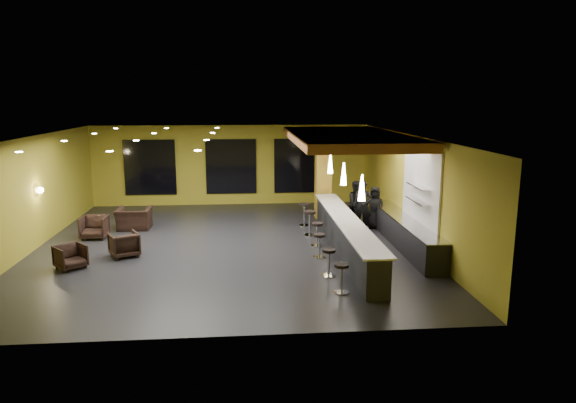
{
  "coord_description": "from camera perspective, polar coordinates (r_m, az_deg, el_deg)",
  "views": [
    {
      "loc": [
        0.57,
        -16.06,
        4.68
      ],
      "look_at": [
        2.0,
        0.5,
        1.3
      ],
      "focal_mm": 32.0,
      "sensor_mm": 36.0,
      "label": 1
    }
  ],
  "objects": [
    {
      "name": "bar_stool_3",
      "position": [
        16.42,
        3.26,
        -3.31
      ],
      "size": [
        0.39,
        0.39,
        0.77
      ],
      "rotation": [
        0.0,
        0.0,
        -0.36
      ],
      "color": "silver",
      "rests_on": "floor"
    },
    {
      "name": "bar_stool_5",
      "position": [
        18.96,
        1.84,
        -1.11
      ],
      "size": [
        0.43,
        0.43,
        0.85
      ],
      "rotation": [
        0.0,
        0.0,
        -0.27
      ],
      "color": "silver",
      "rests_on": "floor"
    },
    {
      "name": "bar_counter",
      "position": [
        15.93,
        6.4,
        -3.79
      ],
      "size": [
        0.6,
        8.0,
        1.0
      ],
      "primitive_type": "cube",
      "color": "black",
      "rests_on": "floor"
    },
    {
      "name": "wall_right",
      "position": [
        17.22,
        13.7,
        1.37
      ],
      "size": [
        0.1,
        13.0,
        3.5
      ],
      "primitive_type": "cube",
      "color": "#A29624",
      "rests_on": "floor"
    },
    {
      "name": "bar_stool_0",
      "position": [
        12.62,
        5.95,
        -8.06
      ],
      "size": [
        0.37,
        0.37,
        0.74
      ],
      "rotation": [
        0.0,
        0.0,
        -0.16
      ],
      "color": "silver",
      "rests_on": "floor"
    },
    {
      "name": "wall_sconce",
      "position": [
        18.01,
        -25.86,
        1.13
      ],
      "size": [
        0.22,
        0.22,
        0.22
      ],
      "primitive_type": "sphere",
      "color": "#FFE5B2",
      "rests_on": "wall_left"
    },
    {
      "name": "armchair_c",
      "position": [
        18.5,
        -20.71,
        -2.68
      ],
      "size": [
        0.83,
        0.86,
        0.77
      ],
      "primitive_type": "imported",
      "rotation": [
        0.0,
        0.0,
        -0.01
      ],
      "color": "black",
      "rests_on": "floor"
    },
    {
      "name": "column",
      "position": [
        20.11,
        3.93,
        3.09
      ],
      "size": [
        0.6,
        0.6,
        3.5
      ],
      "primitive_type": "cube",
      "color": "#A68225",
      "rests_on": "floor"
    },
    {
      "name": "bar_stool_1",
      "position": [
        13.72,
        4.55,
        -6.38
      ],
      "size": [
        0.38,
        0.38,
        0.75
      ],
      "rotation": [
        0.0,
        0.0,
        -0.22
      ],
      "color": "silver",
      "rests_on": "floor"
    },
    {
      "name": "wood_soffit",
      "position": [
        17.45,
        6.46,
        7.08
      ],
      "size": [
        3.6,
        8.0,
        0.28
      ],
      "primitive_type": "cube",
      "color": "#A56130",
      "rests_on": "ceiling"
    },
    {
      "name": "wall_back",
      "position": [
        22.81,
        -6.34,
        4.05
      ],
      "size": [
        12.0,
        0.1,
        3.5
      ],
      "primitive_type": "cube",
      "color": "#A29624",
      "rests_on": "floor"
    },
    {
      "name": "bar_top",
      "position": [
        15.8,
        6.44,
        -1.96
      ],
      "size": [
        0.78,
        8.1,
        0.05
      ],
      "primitive_type": "cube",
      "color": "silver",
      "rests_on": "bar_counter"
    },
    {
      "name": "prep_top",
      "position": [
        16.8,
        12.81,
        -1.85
      ],
      "size": [
        0.72,
        6.0,
        0.03
      ],
      "primitive_type": "cube",
      "color": "silver",
      "rests_on": "prep_counter"
    },
    {
      "name": "bar_stool_4",
      "position": [
        17.61,
        2.43,
        -2.06
      ],
      "size": [
        0.44,
        0.44,
        0.87
      ],
      "rotation": [
        0.0,
        0.0,
        -0.04
      ],
      "color": "silver",
      "rests_on": "floor"
    },
    {
      "name": "ceiling",
      "position": [
        16.11,
        -7.01,
        7.39
      ],
      "size": [
        12.0,
        13.0,
        0.1
      ],
      "primitive_type": "cube",
      "color": "black"
    },
    {
      "name": "bar_stool_2",
      "position": [
        15.27,
        3.5,
        -4.57
      ],
      "size": [
        0.37,
        0.37,
        0.72
      ],
      "rotation": [
        0.0,
        0.0,
        0.0
      ],
      "color": "silver",
      "rests_on": "floor"
    },
    {
      "name": "window_right",
      "position": [
        22.83,
        1.23,
        3.99
      ],
      "size": [
        2.2,
        0.06,
        2.4
      ],
      "primitive_type": "cube",
      "color": "black",
      "rests_on": "wall_back"
    },
    {
      "name": "wall_left",
      "position": [
        17.62,
        -26.92,
        0.66
      ],
      "size": [
        0.1,
        13.0,
        3.5
      ],
      "primitive_type": "cube",
      "color": "#A29624",
      "rests_on": "floor"
    },
    {
      "name": "staff_c",
      "position": [
        18.81,
        9.59,
        -0.67
      ],
      "size": [
        0.87,
        0.7,
        1.54
      ],
      "primitive_type": "imported",
      "rotation": [
        0.0,
        0.0,
        -0.32
      ],
      "color": "black",
      "rests_on": "floor"
    },
    {
      "name": "pendant_2",
      "position": [
        18.47,
        4.72,
        4.21
      ],
      "size": [
        0.2,
        0.2,
        0.7
      ],
      "primitive_type": "cone",
      "color": "white",
      "rests_on": "wood_soffit"
    },
    {
      "name": "wall_front",
      "position": [
        9.97,
        -8.04,
        -5.72
      ],
      "size": [
        12.0,
        0.1,
        3.5
      ],
      "primitive_type": "cube",
      "color": "#A29624",
      "rests_on": "floor"
    },
    {
      "name": "window_left",
      "position": [
        23.06,
        -15.09,
        3.68
      ],
      "size": [
        2.2,
        0.06,
        2.4
      ],
      "primitive_type": "cube",
      "color": "black",
      "rests_on": "wall_back"
    },
    {
      "name": "pendant_1",
      "position": [
        16.03,
        6.2,
        3.07
      ],
      "size": [
        0.2,
        0.2,
        0.7
      ],
      "primitive_type": "cone",
      "color": "white",
      "rests_on": "wood_soffit"
    },
    {
      "name": "floor",
      "position": [
        16.75,
        -6.71,
        -4.99
      ],
      "size": [
        12.0,
        13.0,
        0.1
      ],
      "primitive_type": "cube",
      "color": "black",
      "rests_on": "ground"
    },
    {
      "name": "wall_shelf_lower",
      "position": [
        16.06,
        14.25,
        0.08
      ],
      "size": [
        0.3,
        1.5,
        0.03
      ],
      "primitive_type": "cube",
      "color": "silver",
      "rests_on": "wall_right"
    },
    {
      "name": "staff_a",
      "position": [
        18.26,
        8.27,
        -0.52
      ],
      "size": [
        0.75,
        0.58,
        1.83
      ],
      "primitive_type": "imported",
      "rotation": [
        0.0,
        0.0,
        -0.23
      ],
      "color": "black",
      "rests_on": "floor"
    },
    {
      "name": "armchair_d",
      "position": [
        19.34,
        -16.73,
        -1.84
      ],
      "size": [
        1.2,
        1.05,
        0.77
      ],
      "primitive_type": "imported",
      "rotation": [
        0.0,
        0.0,
        3.13
      ],
      "color": "black",
      "rests_on": "floor"
    },
    {
      "name": "pendant_0",
      "position": [
        13.62,
        8.21,
        1.52
      ],
      "size": [
        0.2,
        0.2,
        0.7
      ],
      "primitive_type": "cone",
      "color": "white",
      "rests_on": "wood_soffit"
    },
    {
      "name": "prep_counter",
      "position": [
        16.91,
        12.74,
        -3.35
      ],
      "size": [
        0.7,
        6.0,
        0.86
      ],
      "primitive_type": "cube",
      "color": "black",
      "rests_on": "floor"
    },
    {
      "name": "tile_backsplash",
      "position": [
        16.22,
        14.55,
        1.61
      ],
      "size": [
        0.06,
        3.2,
        2.4
      ],
      "primitive_type": "cube",
      "color": "white",
      "rests_on": "wall_right"
    },
    {
      "name": "wall_shelf_upper",
      "position": [
        15.98,
        14.33,
        1.66
      ],
      "size": [
        0.3,
        1.5,
        0.03
      ],
      "primitive_type": "cube",
      "color": "silver",
      "rests_on": "wall_right"
    },
    {
      "name": "staff_b",
      "position": [
        19.03,
        7.67,
        -0.24
      ],
      "size": [
        0.98,
        0.87,
        1.68
      ],
      "primitive_type": "imported",
      "rotation": [
        0.0,
        0.0,
        0.33
      ],
      "color": "black",
      "rests_on": "floor"
    },
    {
      "name": "armchair_a",
      "position": [
        15.56,
        -23.02,
        -5.66
      ],
      "size": [
        1.03,
        1.04,
        0.68
      ],
      "primitive_type": "imported",
      "rotation": [
        0.0,
        0.0,
        0.73
      ],
      "color": "black",
      "rests_on": "floor"
    },
    {
      "name": "armchair_b",
      "position": [
        16.15,
        -17.75,
        -4.56
      ],
      "size": [
        1.06,
        1.07,
        0.73
      ],
      "primitive_type": "imported",
      "rotation": [
        0.0,
        0.0,
        3.61
      ],
      "color": "black",
      "rests_on": "floor"
    },
    {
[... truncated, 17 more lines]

